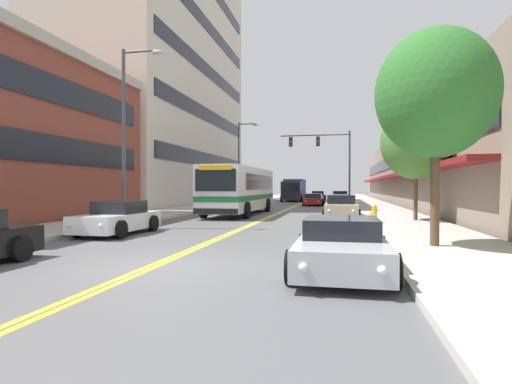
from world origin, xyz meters
name	(u,v)px	position (x,y,z in m)	size (l,w,h in m)	color
ground_plane	(302,203)	(0.00, 37.00, 0.00)	(240.00, 240.00, 0.00)	#565659
sidewalk_left	(238,202)	(-7.49, 37.00, 0.07)	(3.98, 106.00, 0.15)	#B2ADA5
sidewalk_right	(369,203)	(7.49, 37.00, 0.07)	(3.98, 106.00, 0.15)	#B2ADA5
centre_line	(302,203)	(0.00, 37.00, 0.00)	(0.34, 106.00, 0.01)	yellow
office_tower_left	(158,75)	(-15.73, 33.01, 14.47)	(12.08, 28.92, 28.93)	beige
storefront_row_right	(429,170)	(13.71, 37.00, 3.74)	(9.10, 68.00, 7.48)	gray
city_bus	(241,188)	(-2.39, 17.93, 1.78)	(2.95, 11.40, 3.14)	silver
car_slate_blue_parked_left_near	(248,200)	(-4.28, 28.44, 0.63)	(2.21, 4.89, 1.35)	#475675
car_white_parked_left_far	(118,219)	(-4.29, 5.52, 0.61)	(1.99, 4.24, 1.31)	white
car_silver_parked_right_foreground	(341,246)	(4.34, 0.15, 0.56)	(2.09, 4.38, 1.18)	#B7B7BC
car_beige_parked_right_mid	(341,202)	(4.42, 26.27, 0.59)	(2.02, 4.71, 1.25)	#BCAD89
car_charcoal_parked_right_far	(340,198)	(4.33, 36.73, 0.66)	(2.03, 4.41, 1.43)	#232328
car_champagne_parked_right_end	(341,207)	(4.38, 15.76, 0.64)	(2.13, 4.50, 1.39)	beige
car_dark_grey_moving_lead	(318,196)	(1.17, 50.31, 0.60)	(2.21, 4.71, 1.29)	#38383D
car_red_moving_second	(314,200)	(1.71, 32.18, 0.57)	(2.06, 4.92, 1.20)	maroon
box_truck	(294,190)	(-1.66, 44.13, 1.52)	(2.78, 7.97, 2.90)	#232328
traffic_signal_mast	(326,153)	(3.02, 30.36, 5.17)	(6.73, 0.38, 7.26)	#47474C
street_lamp_left_near	(129,123)	(-5.04, 7.70, 4.77)	(2.01, 0.28, 8.10)	#47474C
street_lamp_left_far	(241,157)	(-5.04, 28.70, 4.77)	(2.03, 0.28, 8.10)	#47474C
street_tree_right_near	(435,94)	(7.02, 3.71, 4.58)	(3.42, 3.42, 6.33)	brown
street_tree_right_mid	(416,142)	(8.13, 13.10, 4.21)	(3.55, 3.55, 6.02)	brown
fire_hydrant	(374,213)	(5.95, 11.41, 0.58)	(0.34, 0.26, 0.87)	yellow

